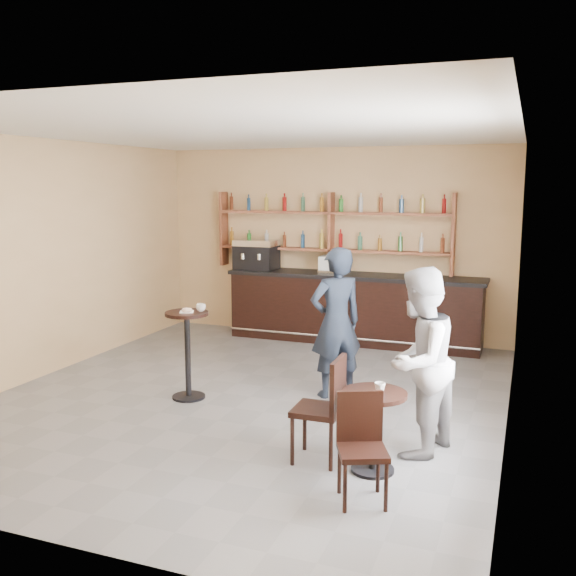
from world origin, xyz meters
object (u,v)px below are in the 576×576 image
(espresso_machine, at_px, (256,254))
(chair_south, at_px, (363,450))
(cafe_table, at_px, (373,432))
(chair_west, at_px, (317,409))
(pastry_case, at_px, (334,265))
(patron_second, at_px, (418,362))
(pedestal_table, at_px, (188,355))
(man_main, at_px, (336,323))
(bar_counter, at_px, (354,308))

(espresso_machine, xyz_separation_m, chair_south, (3.22, -5.25, -0.95))
(cafe_table, bearing_deg, chair_west, 174.81)
(espresso_machine, distance_m, chair_west, 5.37)
(pastry_case, height_order, patron_second, patron_second)
(espresso_machine, height_order, chair_west, espresso_machine)
(espresso_machine, bearing_deg, chair_south, -55.29)
(pedestal_table, bearing_deg, pastry_case, 76.73)
(chair_south, bearing_deg, cafe_table, 70.89)
(chair_west, bearing_deg, cafe_table, 83.57)
(chair_south, bearing_deg, pastry_case, 85.21)
(pastry_case, height_order, man_main, man_main)
(chair_west, bearing_deg, chair_south, 41.47)
(espresso_machine, xyz_separation_m, cafe_table, (3.17, -4.65, -1.02))
(pastry_case, distance_m, pedestal_table, 3.63)
(bar_counter, relative_size, chair_west, 4.17)
(espresso_machine, bearing_deg, pastry_case, 3.20)
(cafe_table, relative_size, patron_second, 0.41)
(pedestal_table, xyz_separation_m, chair_south, (2.63, -1.80, -0.09))
(espresso_machine, xyz_separation_m, chair_west, (2.62, -4.60, -0.89))
(espresso_machine, distance_m, patron_second, 5.38)
(chair_west, xyz_separation_m, patron_second, (0.84, 0.51, 0.41))
(chair_south, bearing_deg, pedestal_table, 121.84)
(chair_west, bearing_deg, espresso_machine, -151.58)
(man_main, relative_size, patron_second, 1.01)
(chair_west, bearing_deg, man_main, -169.81)
(patron_second, bearing_deg, chair_west, -41.60)
(cafe_table, height_order, chair_south, chair_south)
(bar_counter, height_order, pastry_case, pastry_case)
(pedestal_table, bearing_deg, bar_counter, 71.58)
(pedestal_table, xyz_separation_m, patron_second, (2.88, -0.63, 0.37))
(bar_counter, relative_size, espresso_machine, 5.97)
(pastry_case, xyz_separation_m, patron_second, (2.06, -4.09, -0.37))
(patron_second, bearing_deg, bar_counter, -140.08)
(man_main, bearing_deg, cafe_table, 74.55)
(pastry_case, relative_size, chair_south, 0.52)
(cafe_table, bearing_deg, man_main, 115.83)
(patron_second, bearing_deg, pedestal_table, -85.34)
(pastry_case, relative_size, chair_west, 0.46)
(man_main, distance_m, chair_south, 2.74)
(pastry_case, distance_m, chair_south, 5.62)
(man_main, bearing_deg, espresso_machine, -91.95)
(espresso_machine, height_order, man_main, man_main)
(pastry_case, relative_size, man_main, 0.25)
(man_main, relative_size, cafe_table, 2.46)
(chair_south, relative_size, patron_second, 0.49)
(cafe_table, relative_size, chair_west, 0.74)
(pastry_case, height_order, chair_south, pastry_case)
(man_main, bearing_deg, chair_west, 60.15)
(espresso_machine, bearing_deg, patron_second, -46.53)
(espresso_machine, height_order, pedestal_table, espresso_machine)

